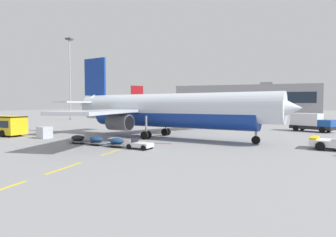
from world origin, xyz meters
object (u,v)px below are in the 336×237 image
Objects in this scene: ground_power_truck at (311,122)px; baggage_train at (107,141)px; apron_light_mast_near at (70,69)px; uld_cargo_container at (44,132)px; airliner_foreground at (165,110)px; airliner_mid_left at (171,110)px.

ground_power_truck reaches higher than baggage_train.
apron_light_mast_near reaches higher than baggage_train.
apron_light_mast_near is at bearing 122.36° from uld_cargo_container.
ground_power_truck is (21.43, 16.39, -2.30)m from airliner_foreground.
apron_light_mast_near reaches higher than ground_power_truck.
baggage_train is at bearing -50.00° from apron_light_mast_near.
uld_cargo_container is 51.74m from apron_light_mast_near.
uld_cargo_container is at bearing -96.21° from airliner_mid_left.
uld_cargo_container is at bearing -57.64° from apron_light_mast_near.
baggage_train is (-4.02, -9.21, -3.42)m from airliner_foreground.
uld_cargo_container is (-37.36, -21.67, -0.85)m from ground_power_truck.
uld_cargo_container is at bearing 161.73° from baggage_train.
uld_cargo_container is at bearing -161.65° from airliner_foreground.
airliner_foreground is 1.38× the size of apron_light_mast_near.
airliner_mid_left is 3.36× the size of ground_power_truck.
uld_cargo_container reaches higher than baggage_train.
apron_light_mast_near is at bearing -172.94° from airliner_mid_left.
baggage_train is 12.54m from uld_cargo_container.
ground_power_truck reaches higher than uld_cargo_container.
apron_light_mast_near is at bearing 162.45° from ground_power_truck.
airliner_foreground is at bearing -40.75° from apron_light_mast_near.
airliner_foreground is at bearing -142.59° from ground_power_truck.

